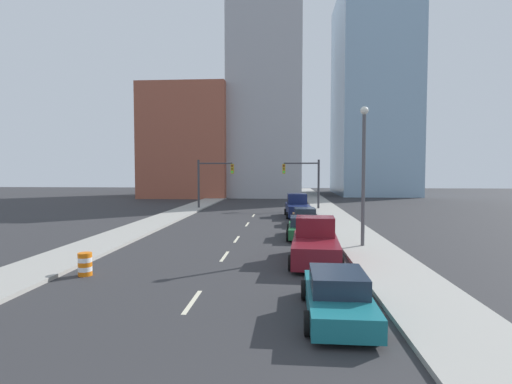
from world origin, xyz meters
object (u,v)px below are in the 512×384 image
(sedan_brown, at_px, (305,217))
(sedan_teal, at_px, (338,296))
(pickup_truck_maroon, at_px, (315,244))
(traffic_signal_right, at_px, (307,177))
(street_lamp, at_px, (364,166))
(sedan_green, at_px, (303,228))
(traffic_barrel, at_px, (85,264))
(traffic_signal_left, at_px, (209,177))
(pickup_truck_navy, at_px, (298,208))

(sedan_brown, bearing_deg, sedan_teal, -91.03)
(pickup_truck_maroon, bearing_deg, traffic_signal_right, 91.03)
(pickup_truck_maroon, bearing_deg, street_lamp, 54.40)
(sedan_green, bearing_deg, traffic_signal_right, 87.29)
(pickup_truck_maroon, xyz_separation_m, sedan_green, (-0.26, 6.95, -0.21))
(traffic_barrel, xyz_separation_m, sedan_green, (9.42, 10.12, 0.17))
(traffic_signal_left, bearing_deg, traffic_barrel, -89.26)
(traffic_barrel, relative_size, sedan_teal, 0.20)
(traffic_barrel, distance_m, pickup_truck_maroon, 10.18)
(street_lamp, distance_m, pickup_truck_maroon, 5.93)
(traffic_signal_right, distance_m, sedan_green, 19.41)
(traffic_signal_left, distance_m, traffic_barrel, 29.43)
(traffic_signal_right, distance_m, sedan_teal, 33.33)
(traffic_signal_right, distance_m, street_lamp, 22.60)
(sedan_brown, distance_m, pickup_truck_navy, 5.67)
(traffic_barrel, height_order, sedan_teal, sedan_teal)
(traffic_barrel, distance_m, sedan_brown, 19.17)
(sedan_green, relative_size, pickup_truck_navy, 0.85)
(traffic_signal_left, distance_m, pickup_truck_navy, 12.45)
(traffic_barrel, bearing_deg, pickup_truck_navy, 66.89)
(traffic_signal_right, xyz_separation_m, pickup_truck_navy, (-1.32, -7.16, -2.78))
(sedan_green, bearing_deg, traffic_signal_left, 118.38)
(pickup_truck_maroon, bearing_deg, traffic_signal_left, 114.47)
(pickup_truck_maroon, bearing_deg, sedan_teal, -85.58)
(traffic_signal_right, xyz_separation_m, sedan_teal, (-0.95, -33.18, -3.02))
(traffic_signal_right, xyz_separation_m, traffic_barrel, (-10.75, -29.25, -3.17))
(traffic_barrel, distance_m, sedan_teal, 10.56)
(sedan_teal, bearing_deg, pickup_truck_maroon, 91.91)
(sedan_brown, bearing_deg, sedan_green, -94.76)
(pickup_truck_maroon, distance_m, sedan_brown, 13.29)
(traffic_signal_left, xyz_separation_m, traffic_signal_right, (11.13, 0.00, 0.00))
(traffic_signal_right, relative_size, sedan_teal, 1.17)
(sedan_brown, bearing_deg, traffic_signal_right, 85.05)
(sedan_brown, relative_size, pickup_truck_navy, 0.79)
(traffic_barrel, height_order, street_lamp, street_lamp)
(sedan_green, bearing_deg, pickup_truck_navy, 91.20)
(traffic_signal_right, xyz_separation_m, sedan_green, (-1.33, -19.13, -3.01))
(traffic_signal_left, relative_size, street_lamp, 0.71)
(pickup_truck_maroon, relative_size, pickup_truck_navy, 0.99)
(street_lamp, relative_size, sedan_green, 1.70)
(traffic_signal_right, bearing_deg, street_lamp, -85.38)
(traffic_barrel, height_order, sedan_green, sedan_green)
(traffic_signal_left, xyz_separation_m, pickup_truck_navy, (9.81, -7.16, -2.78))
(sedan_green, bearing_deg, sedan_brown, 87.41)
(street_lamp, relative_size, pickup_truck_maroon, 1.46)
(sedan_brown, bearing_deg, pickup_truck_navy, 93.28)
(sedan_teal, height_order, pickup_truck_navy, pickup_truck_navy)
(traffic_signal_left, distance_m, sedan_green, 21.70)
(pickup_truck_maroon, bearing_deg, traffic_barrel, -158.47)
(traffic_signal_left, relative_size, sedan_green, 1.21)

